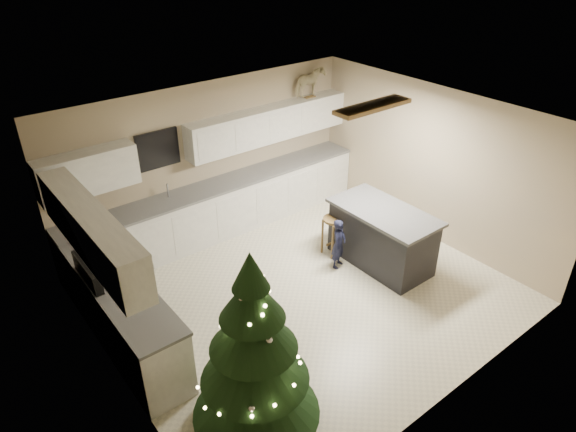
# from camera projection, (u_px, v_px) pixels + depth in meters

# --- Properties ---
(ground_plane) EXTENTS (5.50, 5.50, 0.00)m
(ground_plane) POSITION_uv_depth(u_px,v_px,m) (303.00, 292.00, 7.60)
(ground_plane) COLOR #BEB7A0
(room_shell) EXTENTS (5.52, 5.02, 2.61)m
(room_shell) POSITION_uv_depth(u_px,v_px,m) (306.00, 186.00, 6.74)
(room_shell) COLOR tan
(room_shell) RESTS_ON ground_plane
(cabinetry) EXTENTS (5.50, 3.20, 2.00)m
(cabinetry) POSITION_uv_depth(u_px,v_px,m) (189.00, 223.00, 7.85)
(cabinetry) COLOR white
(cabinetry) RESTS_ON ground_plane
(island) EXTENTS (0.90, 1.70, 0.95)m
(island) POSITION_uv_depth(u_px,v_px,m) (382.00, 237.00, 8.04)
(island) COLOR black
(island) RESTS_ON ground_plane
(bar_stool) EXTENTS (0.35, 0.35, 0.67)m
(bar_stool) POSITION_uv_depth(u_px,v_px,m) (334.00, 227.00, 8.25)
(bar_stool) COLOR brown
(bar_stool) RESTS_ON ground_plane
(christmas_tree) EXTENTS (1.42, 1.37, 2.27)m
(christmas_tree) POSITION_uv_depth(u_px,v_px,m) (254.00, 362.00, 5.16)
(christmas_tree) COLOR #3F2816
(christmas_tree) RESTS_ON ground_plane
(toddler) EXTENTS (0.36, 0.31, 0.83)m
(toddler) POSITION_uv_depth(u_px,v_px,m) (339.00, 244.00, 7.98)
(toddler) COLOR #191937
(toddler) RESTS_ON ground_plane
(rocking_horse) EXTENTS (0.62, 0.34, 0.52)m
(rocking_horse) POSITION_uv_depth(u_px,v_px,m) (310.00, 82.00, 9.14)
(rocking_horse) COLOR brown
(rocking_horse) RESTS_ON cabinetry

